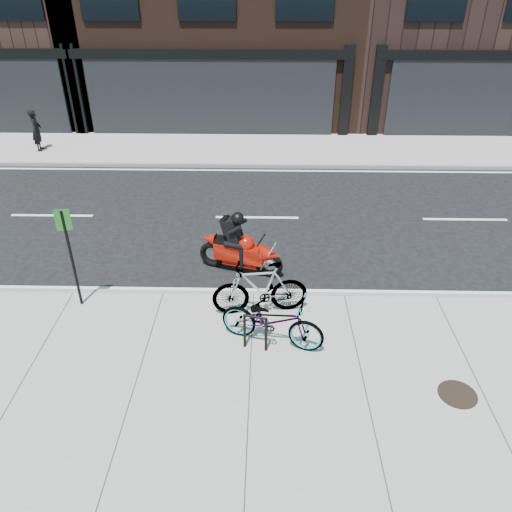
{
  "coord_description": "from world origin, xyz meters",
  "views": [
    {
      "loc": [
        0.24,
        -10.93,
        6.57
      ],
      "look_at": [
        0.05,
        -1.63,
        0.9
      ],
      "focal_mm": 35.0,
      "sensor_mm": 36.0,
      "label": 1
    }
  ],
  "objects_px": {
    "bike_rack": "(255,330)",
    "manhole_cover": "(457,394)",
    "bicycle_rear": "(260,288)",
    "sign_post": "(70,250)",
    "bicycle_front": "(272,320)",
    "pedestrian": "(36,130)",
    "motorcycle": "(244,249)"
  },
  "relations": [
    {
      "from": "bicycle_rear",
      "to": "pedestrian",
      "type": "relative_size",
      "value": 1.29
    },
    {
      "from": "bicycle_front",
      "to": "manhole_cover",
      "type": "xyz_separation_m",
      "value": [
        3.16,
        -1.29,
        -0.52
      ]
    },
    {
      "from": "bike_rack",
      "to": "manhole_cover",
      "type": "distance_m",
      "value": 3.67
    },
    {
      "from": "bike_rack",
      "to": "sign_post",
      "type": "bearing_deg",
      "value": 160.38
    },
    {
      "from": "pedestrian",
      "to": "manhole_cover",
      "type": "relative_size",
      "value": 2.31
    },
    {
      "from": "pedestrian",
      "to": "manhole_cover",
      "type": "distance_m",
      "value": 17.01
    },
    {
      "from": "bike_rack",
      "to": "bicycle_front",
      "type": "xyz_separation_m",
      "value": [
        0.31,
        0.2,
        0.07
      ]
    },
    {
      "from": "bicycle_rear",
      "to": "manhole_cover",
      "type": "distance_m",
      "value": 4.11
    },
    {
      "from": "bike_rack",
      "to": "pedestrian",
      "type": "height_order",
      "value": "pedestrian"
    },
    {
      "from": "manhole_cover",
      "to": "bicycle_rear",
      "type": "bearing_deg",
      "value": 146.72
    },
    {
      "from": "manhole_cover",
      "to": "sign_post",
      "type": "xyz_separation_m",
      "value": [
        -7.23,
        2.43,
        1.33
      ]
    },
    {
      "from": "sign_post",
      "to": "bike_rack",
      "type": "bearing_deg",
      "value": -31.22
    },
    {
      "from": "bicycle_rear",
      "to": "sign_post",
      "type": "bearing_deg",
      "value": -100.39
    },
    {
      "from": "bicycle_rear",
      "to": "motorcycle",
      "type": "bearing_deg",
      "value": -174.29
    },
    {
      "from": "bicycle_front",
      "to": "sign_post",
      "type": "relative_size",
      "value": 0.9
    },
    {
      "from": "bicycle_rear",
      "to": "pedestrian",
      "type": "xyz_separation_m",
      "value": [
        -8.52,
        9.87,
        0.17
      ]
    },
    {
      "from": "bicycle_front",
      "to": "manhole_cover",
      "type": "relative_size",
      "value": 3.06
    },
    {
      "from": "bike_rack",
      "to": "bicycle_front",
      "type": "height_order",
      "value": "bicycle_front"
    },
    {
      "from": "bike_rack",
      "to": "bicycle_front",
      "type": "bearing_deg",
      "value": 31.78
    },
    {
      "from": "bicycle_rear",
      "to": "bike_rack",
      "type": "bearing_deg",
      "value": -10.98
    },
    {
      "from": "manhole_cover",
      "to": "bike_rack",
      "type": "bearing_deg",
      "value": 162.53
    },
    {
      "from": "bicycle_rear",
      "to": "motorcycle",
      "type": "distance_m",
      "value": 1.78
    },
    {
      "from": "motorcycle",
      "to": "manhole_cover",
      "type": "height_order",
      "value": "motorcycle"
    },
    {
      "from": "manhole_cover",
      "to": "sign_post",
      "type": "distance_m",
      "value": 7.75
    },
    {
      "from": "motorcycle",
      "to": "manhole_cover",
      "type": "xyz_separation_m",
      "value": [
        3.81,
        -3.97,
        -0.5
      ]
    },
    {
      "from": "bicycle_rear",
      "to": "sign_post",
      "type": "height_order",
      "value": "sign_post"
    },
    {
      "from": "pedestrian",
      "to": "sign_post",
      "type": "height_order",
      "value": "sign_post"
    },
    {
      "from": "bike_rack",
      "to": "manhole_cover",
      "type": "xyz_separation_m",
      "value": [
        3.47,
        -1.09,
        -0.45
      ]
    },
    {
      "from": "motorcycle",
      "to": "pedestrian",
      "type": "bearing_deg",
      "value": 152.2
    },
    {
      "from": "bicycle_front",
      "to": "motorcycle",
      "type": "bearing_deg",
      "value": 30.95
    },
    {
      "from": "bicycle_front",
      "to": "manhole_cover",
      "type": "height_order",
      "value": "bicycle_front"
    },
    {
      "from": "motorcycle",
      "to": "manhole_cover",
      "type": "distance_m",
      "value": 5.52
    }
  ]
}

